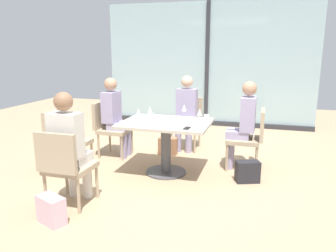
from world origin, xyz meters
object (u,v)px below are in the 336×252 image
wine_glass_4 (153,117)px  handbag_0 (51,210)px  cell_phone_on_table (187,128)px  handbag_2 (247,172)px  chair_front_left (65,164)px  wine_glass_0 (200,112)px  wine_glass_1 (184,108)px  handbag_1 (168,146)px  wine_glass_2 (138,112)px  chair_side_end (64,137)px  person_far_left (115,113)px  person_near_window (186,109)px  dining_table_main (166,135)px  person_far_right (243,121)px  chair_far_right (250,135)px  wine_glass_3 (150,110)px  coffee_cup (207,118)px  chair_far_left (109,125)px  person_front_left (70,143)px  chair_near_window (187,120)px

wine_glass_4 → handbag_0: (-0.63, -1.31, -0.72)m
cell_phone_on_table → handbag_2: (0.75, 0.28, -0.59)m
chair_front_left → wine_glass_0: (1.17, 1.40, 0.37)m
wine_glass_1 → handbag_1: 0.92m
wine_glass_2 → handbag_0: bearing=-102.2°
chair_front_left → chair_side_end: (-0.63, 0.95, 0.00)m
wine_glass_0 → wine_glass_4: same height
handbag_0 → handbag_1: same height
person_far_left → person_near_window: bearing=33.9°
wine_glass_1 → wine_glass_4: same height
person_near_window → wine_glass_2: person_near_window is taller
handbag_2 → dining_table_main: bearing=158.2°
wine_glass_2 → cell_phone_on_table: wine_glass_2 is taller
person_far_right → handbag_2: size_ratio=4.20×
wine_glass_4 → cell_phone_on_table: wine_glass_4 is taller
wine_glass_2 → handbag_0: 1.73m
dining_table_main → chair_far_right: bearing=24.8°
person_near_window → wine_glass_3: bearing=-103.0°
person_far_right → coffee_cup: 0.57m
chair_far_left → person_far_right: person_far_right is taller
wine_glass_0 → wine_glass_3: (-0.69, -0.04, 0.00)m
person_far_left → wine_glass_1: size_ratio=6.81×
chair_front_left → person_far_left: size_ratio=0.69×
person_far_right → handbag_1: (-1.21, 0.31, -0.56)m
cell_phone_on_table → handbag_2: 1.00m
chair_front_left → wine_glass_2: size_ratio=4.70×
dining_table_main → wine_glass_1: bearing=67.6°
chair_far_right → coffee_cup: size_ratio=9.67×
cell_phone_on_table → chair_far_right: bearing=51.0°
wine_glass_2 → chair_front_left: bearing=-107.5°
chair_side_end → handbag_0: (0.68, -1.29, -0.36)m
wine_glass_0 → coffee_cup: 0.15m
person_near_window → handbag_0: 2.95m
wine_glass_2 → handbag_1: bearing=80.9°
chair_side_end → wine_glass_4: (1.30, 0.02, 0.37)m
handbag_2 → chair_far_right: bearing=69.5°
wine_glass_4 → person_front_left: bearing=-128.1°
wine_glass_3 → wine_glass_4: 0.44m
wine_glass_4 → coffee_cup: size_ratio=2.06×
dining_table_main → wine_glass_4: 0.46m
wine_glass_2 → coffee_cup: size_ratio=2.06×
wine_glass_0 → chair_near_window: bearing=110.4°
chair_front_left → handbag_1: chair_front_left is taller
chair_near_window → person_far_left: size_ratio=0.69×
person_front_left → dining_table_main: bearing=58.0°
cell_phone_on_table → person_far_right: bearing=55.5°
person_near_window → wine_glass_0: size_ratio=6.81×
chair_far_right → wine_glass_3: (-1.36, -0.43, 0.37)m
person_far_right → chair_side_end: bearing=-160.3°
chair_far_right → cell_phone_on_table: (-0.74, -0.80, 0.24)m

